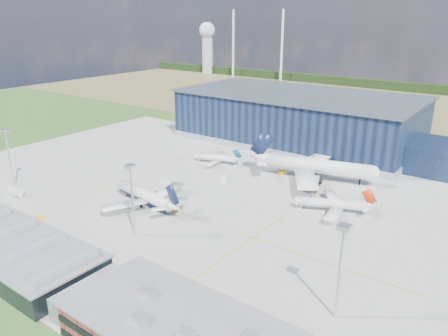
% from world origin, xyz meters
% --- Properties ---
extents(ground, '(600.00, 600.00, 0.00)m').
position_xyz_m(ground, '(0.00, 0.00, 0.00)').
color(ground, '#2F5921').
rests_on(ground, ground).
extents(apron, '(220.00, 160.00, 0.08)m').
position_xyz_m(apron, '(0.00, 10.00, 0.03)').
color(apron, '#A9A9A3').
rests_on(apron, ground).
extents(farmland, '(600.00, 220.00, 0.01)m').
position_xyz_m(farmland, '(0.00, 220.00, 0.00)').
color(farmland, olive).
rests_on(farmland, ground).
extents(treeline, '(600.00, 8.00, 8.00)m').
position_xyz_m(treeline, '(0.00, 300.00, 4.00)').
color(treeline, black).
rests_on(treeline, ground).
extents(horizon_dressing, '(440.20, 18.00, 70.00)m').
position_xyz_m(horizon_dressing, '(-191.30, 294.39, 34.20)').
color(horizon_dressing, white).
rests_on(horizon_dressing, ground).
extents(hangar, '(145.00, 62.00, 26.10)m').
position_xyz_m(hangar, '(2.81, 94.80, 11.62)').
color(hangar, black).
rests_on(hangar, ground).
extents(glass_concourse, '(78.00, 23.00, 8.60)m').
position_xyz_m(glass_concourse, '(-6.45, -60.00, 3.69)').
color(glass_concourse, black).
rests_on(glass_concourse, ground).
extents(light_mast_west, '(2.60, 2.60, 23.00)m').
position_xyz_m(light_mast_west, '(-60.00, -30.00, 15.43)').
color(light_mast_west, silver).
rests_on(light_mast_west, ground).
extents(light_mast_center, '(2.60, 2.60, 23.00)m').
position_xyz_m(light_mast_center, '(10.00, -30.00, 15.43)').
color(light_mast_center, silver).
rests_on(light_mast_center, ground).
extents(light_mast_east, '(2.60, 2.60, 23.00)m').
position_xyz_m(light_mast_east, '(75.00, -30.00, 15.43)').
color(light_mast_east, silver).
rests_on(light_mast_east, ground).
extents(airliner_navy, '(40.83, 40.16, 11.81)m').
position_xyz_m(airliner_navy, '(-4.38, -12.00, 5.90)').
color(airliner_navy, white).
rests_on(airliner_navy, ground).
extents(airliner_red, '(37.26, 36.95, 9.24)m').
position_xyz_m(airliner_red, '(51.05, 22.00, 4.62)').
color(airliner_red, white).
rests_on(airliner_red, ground).
extents(airliner_widebody, '(66.31, 65.47, 17.77)m').
position_xyz_m(airliner_widebody, '(33.92, 47.97, 8.88)').
color(airliner_widebody, white).
rests_on(airliner_widebody, ground).
extents(airliner_regional, '(29.71, 29.40, 7.63)m').
position_xyz_m(airliner_regional, '(-12.51, 40.00, 3.81)').
color(airliner_regional, white).
rests_on(airliner_regional, ground).
extents(gse_tug_a, '(3.14, 3.77, 1.35)m').
position_xyz_m(gse_tug_a, '(8.15, -9.25, 0.68)').
color(gse_tug_a, yellow).
rests_on(gse_tug_a, ground).
extents(gse_tug_b, '(2.79, 3.33, 1.23)m').
position_xyz_m(gse_tug_b, '(-23.32, -40.85, 0.61)').
color(gse_tug_b, yellow).
rests_on(gse_tug_b, ground).
extents(gse_van_a, '(5.83, 3.64, 2.36)m').
position_xyz_m(gse_van_a, '(-9.53, 4.12, 1.18)').
color(gse_van_a, white).
rests_on(gse_van_a, ground).
extents(gse_van_b, '(3.60, 5.04, 2.10)m').
position_xyz_m(gse_van_b, '(4.49, 23.84, 1.05)').
color(gse_van_b, white).
rests_on(gse_van_b, ground).
extents(gse_tug_c, '(2.82, 3.55, 1.35)m').
position_xyz_m(gse_tug_c, '(19.31, 44.97, 0.68)').
color(gse_tug_c, yellow).
rests_on(gse_tug_c, ground).
extents(airstair, '(3.21, 5.31, 3.18)m').
position_xyz_m(airstair, '(-47.92, -35.62, 1.59)').
color(airstair, white).
rests_on(airstair, ground).
extents(car_b, '(3.33, 1.17, 1.10)m').
position_xyz_m(car_b, '(45.64, -48.00, 0.55)').
color(car_b, '#99999E').
rests_on(car_b, ground).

